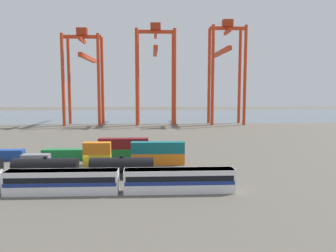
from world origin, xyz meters
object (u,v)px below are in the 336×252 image
at_px(gantry_crane_west, 84,67).
at_px(shipping_container_5, 158,159).
at_px(passenger_train, 62,181).
at_px(shipping_container_3, 97,159).
at_px(gantry_crane_east, 225,62).
at_px(freight_tank_row, 46,168).
at_px(gantry_crane_central, 156,63).

bearing_deg(gantry_crane_west, shipping_container_5, -69.80).
distance_m(passenger_train, shipping_container_3, 21.08).
bearing_deg(gantry_crane_east, shipping_container_3, -118.01).
xyz_separation_m(shipping_container_5, gantry_crane_east, (35.06, 91.62, 28.93)).
xyz_separation_m(freight_tank_row, shipping_container_5, (21.72, 11.31, -0.74)).
height_order(gantry_crane_west, gantry_crane_central, gantry_crane_central).
xyz_separation_m(shipping_container_3, gantry_crane_east, (48.74, 91.62, 28.93)).
height_order(passenger_train, gantry_crane_central, gantry_crane_central).
bearing_deg(gantry_crane_east, gantry_crane_central, -179.01).
relative_size(freight_tank_row, gantry_crane_east, 0.83).
relative_size(gantry_crane_west, gantry_crane_central, 0.95).
xyz_separation_m(shipping_container_5, gantry_crane_central, (0.63, 91.02, 28.20)).
distance_m(gantry_crane_central, gantry_crane_east, 34.44).
bearing_deg(gantry_crane_central, gantry_crane_west, 178.63).
height_order(shipping_container_5, gantry_crane_east, gantry_crane_east).
distance_m(shipping_container_5, gantry_crane_central, 95.29).
height_order(shipping_container_3, gantry_crane_east, gantry_crane_east).
bearing_deg(passenger_train, gantry_crane_central, 81.50).
distance_m(shipping_container_5, gantry_crane_east, 102.27).
bearing_deg(gantry_crane_west, freight_tank_row, -83.32).
height_order(freight_tank_row, gantry_crane_east, gantry_crane_east).
height_order(shipping_container_5, gantry_crane_central, gantry_crane_central).
bearing_deg(gantry_crane_central, gantry_crane_east, 0.99).
bearing_deg(freight_tank_row, shipping_container_5, 27.51).
bearing_deg(gantry_crane_central, passenger_train, -98.50).
xyz_separation_m(gantry_crane_west, gantry_crane_east, (68.86, -0.23, 2.37)).
bearing_deg(gantry_crane_east, freight_tank_row, -118.89).
bearing_deg(freight_tank_row, gantry_crane_east, 61.11).
relative_size(gantry_crane_west, gantry_crane_east, 0.91).
distance_m(freight_tank_row, gantry_crane_central, 108.29).
relative_size(shipping_container_3, gantry_crane_east, 0.12).
bearing_deg(gantry_crane_east, gantry_crane_west, 179.81).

